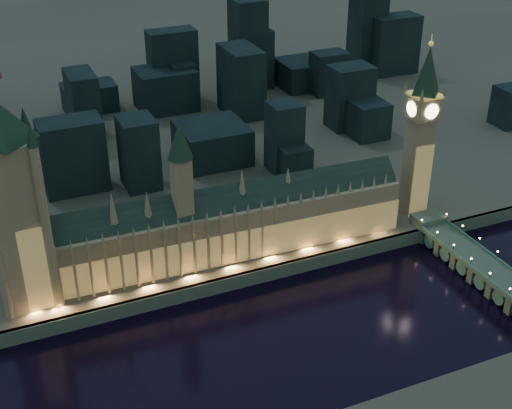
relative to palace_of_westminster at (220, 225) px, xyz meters
name	(u,v)px	position (x,y,z in m)	size (l,w,h in m)	color
ground_plane	(293,328)	(12.58, -61.74, -26.37)	(2000.00, 2000.00, 0.00)	black
north_bank	(76,40)	(12.58, 458.26, -22.37)	(2000.00, 960.00, 8.00)	#463833
embankment_wall	(258,276)	(12.58, -20.74, -22.37)	(2000.00, 2.50, 8.00)	#415746
palace_of_westminster	(220,225)	(0.00, 0.00, 0.00)	(202.00, 26.75, 78.00)	#8A7553
victoria_tower	(13,197)	(-97.42, 0.18, 37.33)	(31.68, 31.68, 112.63)	#8A7553
elizabeth_tower	(422,118)	(120.58, 0.18, 40.02)	(18.00, 18.00, 104.87)	#8A7553
westminster_bridge	(483,270)	(120.20, -65.19, -20.38)	(17.82, 113.00, 15.90)	#415746
city_backdrop	(187,92)	(44.85, 183.90, 5.02)	(479.34, 215.63, 80.43)	black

